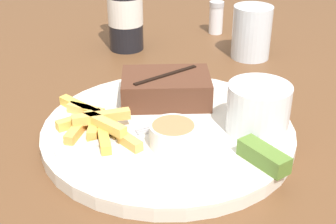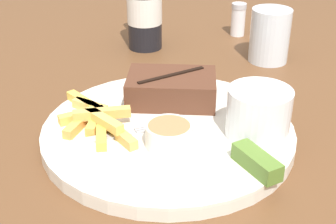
# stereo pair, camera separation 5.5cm
# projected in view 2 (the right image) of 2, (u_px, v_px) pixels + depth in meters

# --- Properties ---
(dining_table) EXTENTS (1.54, 1.57, 0.76)m
(dining_table) POSITION_uv_depth(u_px,v_px,m) (168.00, 174.00, 0.63)
(dining_table) COLOR brown
(dining_table) RESTS_ON ground_plane
(dinner_plate) EXTENTS (0.32, 0.32, 0.02)m
(dinner_plate) POSITION_uv_depth(u_px,v_px,m) (168.00, 132.00, 0.60)
(dinner_plate) COLOR silver
(dinner_plate) RESTS_ON dining_table
(steak_portion) EXTENTS (0.13, 0.10, 0.04)m
(steak_portion) POSITION_uv_depth(u_px,v_px,m) (171.00, 88.00, 0.65)
(steak_portion) COLOR #512D1E
(steak_portion) RESTS_ON dinner_plate
(fries_pile) EXTENTS (0.13, 0.13, 0.02)m
(fries_pile) POSITION_uv_depth(u_px,v_px,m) (95.00, 119.00, 0.59)
(fries_pile) COLOR #F4A44A
(fries_pile) RESTS_ON dinner_plate
(coleslaw_cup) EXTENTS (0.08, 0.08, 0.06)m
(coleslaw_cup) POSITION_uv_depth(u_px,v_px,m) (259.00, 112.00, 0.55)
(coleslaw_cup) COLOR white
(coleslaw_cup) RESTS_ON dinner_plate
(dipping_sauce_cup) EXTENTS (0.06, 0.06, 0.03)m
(dipping_sauce_cup) POSITION_uv_depth(u_px,v_px,m) (169.00, 134.00, 0.55)
(dipping_sauce_cup) COLOR silver
(dipping_sauce_cup) RESTS_ON dinner_plate
(pickle_spear) EXTENTS (0.06, 0.06, 0.02)m
(pickle_spear) POSITION_uv_depth(u_px,v_px,m) (257.00, 162.00, 0.51)
(pickle_spear) COLOR #567A2D
(pickle_spear) RESTS_ON dinner_plate
(fork_utensil) EXTENTS (0.12, 0.08, 0.00)m
(fork_utensil) POSITION_uv_depth(u_px,v_px,m) (103.00, 138.00, 0.56)
(fork_utensil) COLOR #B7B7BC
(fork_utensil) RESTS_ON dinner_plate
(beer_bottle) EXTENTS (0.06, 0.06, 0.21)m
(beer_bottle) POSITION_uv_depth(u_px,v_px,m) (144.00, 8.00, 0.85)
(beer_bottle) COLOR black
(beer_bottle) RESTS_ON dining_table
(drinking_glass) EXTENTS (0.07, 0.07, 0.09)m
(drinking_glass) POSITION_uv_depth(u_px,v_px,m) (270.00, 36.00, 0.81)
(drinking_glass) COLOR silver
(drinking_glass) RESTS_ON dining_table
(salt_shaker) EXTENTS (0.03, 0.03, 0.07)m
(salt_shaker) POSITION_uv_depth(u_px,v_px,m) (238.00, 19.00, 0.93)
(salt_shaker) COLOR white
(salt_shaker) RESTS_ON dining_table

